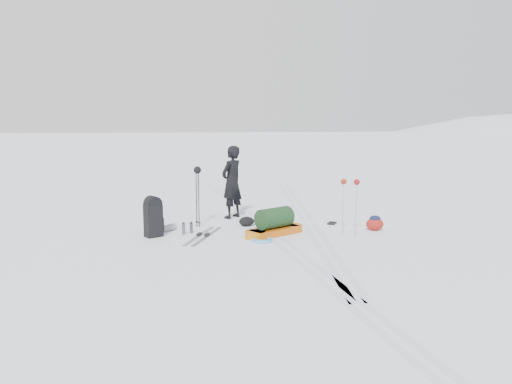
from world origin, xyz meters
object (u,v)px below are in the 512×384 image
at_px(pulk_sled, 274,224).
at_px(expedition_rucksack, 155,217).
at_px(skier, 232,182).
at_px(ski_poles_black, 197,177).

bearing_deg(pulk_sled, expedition_rucksack, 142.57).
bearing_deg(skier, pulk_sled, 64.18).
bearing_deg(expedition_rucksack, ski_poles_black, 12.16).
distance_m(pulk_sled, expedition_rucksack, 2.76).
relative_size(pulk_sled, expedition_rucksack, 1.71).
xyz_separation_m(skier, expedition_rucksack, (-2.00, -1.87, -0.55)).
relative_size(skier, ski_poles_black, 1.30).
bearing_deg(expedition_rucksack, skier, 14.75).
bearing_deg(pulk_sled, ski_poles_black, 114.26).
bearing_deg(skier, expedition_rucksack, -1.42).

